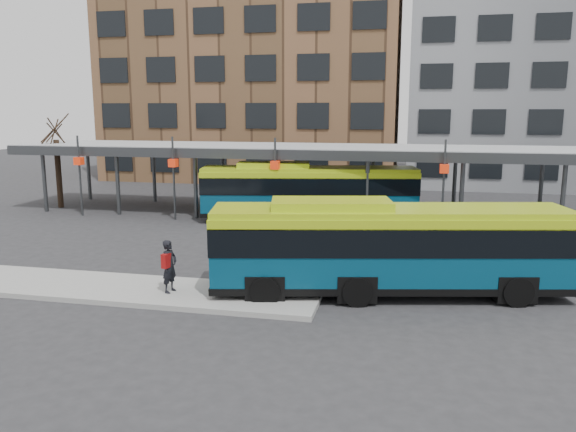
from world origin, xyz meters
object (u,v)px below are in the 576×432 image
Objects in this scene: tree at (58,170)px; bus_rear at (308,190)px; bus_front at (388,246)px; pedestrian at (169,266)px.

tree reaches higher than bus_rear.
bus_front is (21.59, -13.36, -0.70)m from tree.
tree is 20.97m from pedestrian.
pedestrian is (14.39, -15.20, -1.33)m from tree.
tree is 16.65m from bus_rear.
bus_rear is at bearing 99.89° from bus_front.
bus_rear is 6.88× the size of pedestrian.
bus_rear is at bearing -3.18° from tree.
tree reaches higher than pedestrian.
tree is at bearing 166.22° from bus_rear.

